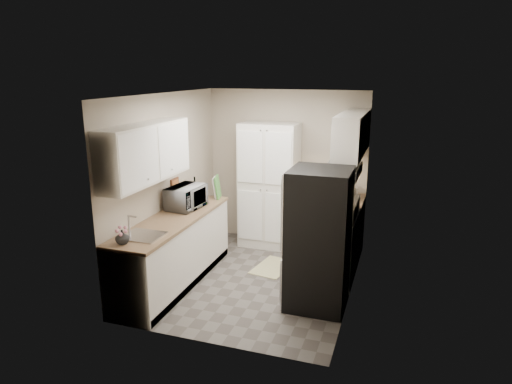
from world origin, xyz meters
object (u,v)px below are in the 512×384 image
electric_range (331,245)px  refrigerator (319,239)px  microwave (186,197)px  wine_bottle (195,188)px  pantry_cabinet (269,186)px  toaster_oven (346,192)px

electric_range → refrigerator: 0.88m
refrigerator → microwave: refrigerator is taller
wine_bottle → microwave: bearing=-77.1°
pantry_cabinet → refrigerator: size_ratio=1.18×
pantry_cabinet → electric_range: size_ratio=1.77×
microwave → electric_range: bearing=-74.5°
electric_range → microwave: microwave is taller
electric_range → toaster_oven: (0.06, 0.82, 0.55)m
electric_range → toaster_oven: 0.99m
toaster_oven → wine_bottle: bearing=-176.2°
wine_bottle → electric_range: bearing=-4.3°
pantry_cabinet → microwave: (-0.82, -1.29, 0.08)m
refrigerator → pantry_cabinet: bearing=123.5°
electric_range → refrigerator: bearing=-92.5°
refrigerator → wine_bottle: size_ratio=5.72×
refrigerator → toaster_oven: bearing=86.7°
refrigerator → toaster_oven: refrigerator is taller
pantry_cabinet → microwave: bearing=-122.4°
wine_bottle → refrigerator: bearing=-24.7°
microwave → pantry_cabinet: bearing=-27.3°
refrigerator → microwave: size_ratio=2.98×
refrigerator → microwave: (-1.96, 0.43, 0.23)m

